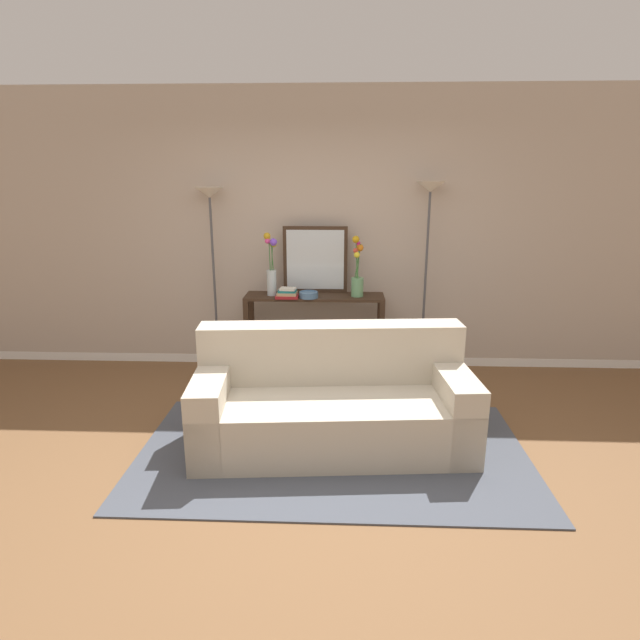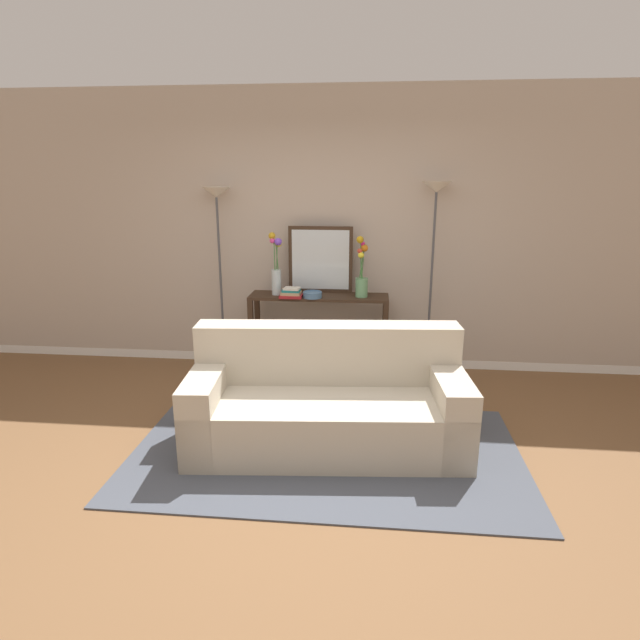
# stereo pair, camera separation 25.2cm
# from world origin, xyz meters

# --- Properties ---
(ground_plane) EXTENTS (16.00, 16.00, 0.02)m
(ground_plane) POSITION_xyz_m (0.00, 0.00, -0.01)
(ground_plane) COLOR brown
(back_wall) EXTENTS (12.00, 0.15, 2.82)m
(back_wall) POSITION_xyz_m (0.00, 2.32, 1.41)
(back_wall) COLOR white
(back_wall) RESTS_ON ground
(area_rug) EXTENTS (2.85, 1.65, 0.01)m
(area_rug) POSITION_xyz_m (0.22, 0.37, 0.01)
(area_rug) COLOR #474C56
(area_rug) RESTS_ON ground
(couch) EXTENTS (2.09, 1.01, 0.88)m
(couch) POSITION_xyz_m (0.22, 0.53, 0.32)
(couch) COLOR #BCB29E
(couch) RESTS_ON ground
(console_table) EXTENTS (1.37, 0.35, 0.83)m
(console_table) POSITION_xyz_m (0.01, 1.95, 0.57)
(console_table) COLOR #382619
(console_table) RESTS_ON ground
(floor_lamp_left) EXTENTS (0.28, 0.28, 1.87)m
(floor_lamp_left) POSITION_xyz_m (-1.01, 2.06, 1.47)
(floor_lamp_left) COLOR #4C4C51
(floor_lamp_left) RESTS_ON ground
(floor_lamp_right) EXTENTS (0.28, 0.28, 1.93)m
(floor_lamp_right) POSITION_xyz_m (1.11, 2.06, 1.51)
(floor_lamp_right) COLOR #4C4C51
(floor_lamp_right) RESTS_ON ground
(wall_mirror) EXTENTS (0.64, 0.02, 0.66)m
(wall_mirror) POSITION_xyz_m (0.01, 2.10, 1.16)
(wall_mirror) COLOR #382619
(wall_mirror) RESTS_ON console_table
(vase_tall_flowers) EXTENTS (0.13, 0.12, 0.62)m
(vase_tall_flowers) POSITION_xyz_m (-0.41, 1.94, 1.10)
(vase_tall_flowers) COLOR silver
(vase_tall_flowers) RESTS_ON console_table
(vase_short_flowers) EXTENTS (0.12, 0.14, 0.59)m
(vase_short_flowers) POSITION_xyz_m (0.43, 1.93, 1.05)
(vase_short_flowers) COLOR #669E6B
(vase_short_flowers) RESTS_ON console_table
(fruit_bowl) EXTENTS (0.18, 0.18, 0.06)m
(fruit_bowl) POSITION_xyz_m (-0.04, 1.85, 0.86)
(fruit_bowl) COLOR #4C7093
(fruit_bowl) RESTS_ON console_table
(book_stack) EXTENTS (0.22, 0.16, 0.10)m
(book_stack) POSITION_xyz_m (-0.25, 1.84, 0.87)
(book_stack) COLOR maroon
(book_stack) RESTS_ON console_table
(book_row_under_console) EXTENTS (0.40, 0.16, 0.13)m
(book_row_under_console) POSITION_xyz_m (-0.35, 1.95, 0.06)
(book_row_under_console) COLOR maroon
(book_row_under_console) RESTS_ON ground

